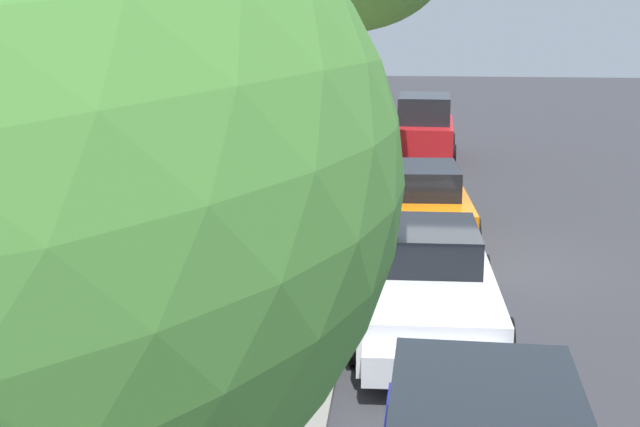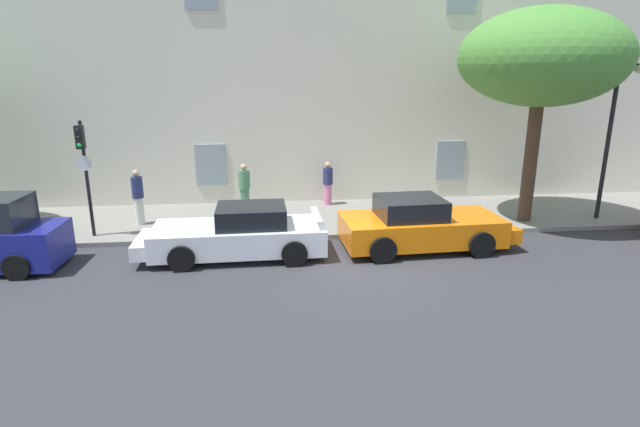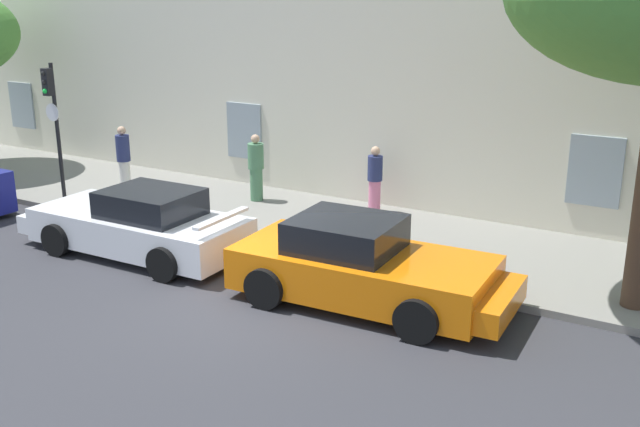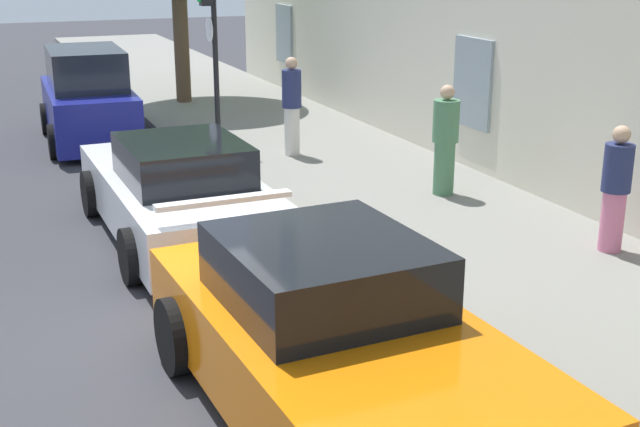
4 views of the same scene
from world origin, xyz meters
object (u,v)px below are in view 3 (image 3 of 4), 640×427
(sportscar_yellow_flank, at_px, (371,269))
(traffic_light, at_px, (52,107))
(pedestrian_strolling, at_px, (124,159))
(pedestrian_bystander, at_px, (256,167))
(sportscar_red_lead, at_px, (134,224))
(pedestrian_admiring, at_px, (375,179))

(sportscar_yellow_flank, bearing_deg, traffic_light, 170.47)
(traffic_light, distance_m, pedestrian_strolling, 2.14)
(pedestrian_bystander, bearing_deg, sportscar_red_lead, -91.96)
(sportscar_yellow_flank, relative_size, pedestrian_strolling, 2.77)
(pedestrian_strolling, bearing_deg, traffic_light, -133.74)
(traffic_light, bearing_deg, pedestrian_admiring, 22.09)
(sportscar_yellow_flank, height_order, traffic_light, traffic_light)
(sportscar_red_lead, bearing_deg, traffic_light, 157.61)
(pedestrian_strolling, bearing_deg, sportscar_red_lead, -42.67)
(pedestrian_admiring, bearing_deg, sportscar_yellow_flank, -64.24)
(sportscar_yellow_flank, xyz_separation_m, pedestrian_strolling, (-8.56, 2.78, 0.40))
(sportscar_red_lead, xyz_separation_m, pedestrian_admiring, (3.15, 4.77, 0.34))
(sportscar_red_lead, distance_m, pedestrian_strolling, 4.33)
(traffic_light, height_order, pedestrian_bystander, traffic_light)
(pedestrian_admiring, height_order, pedestrian_strolling, pedestrian_strolling)
(sportscar_yellow_flank, height_order, pedestrian_admiring, pedestrian_admiring)
(traffic_light, relative_size, pedestrian_admiring, 2.14)
(sportscar_red_lead, relative_size, pedestrian_admiring, 3.16)
(sportscar_red_lead, xyz_separation_m, pedestrian_strolling, (-3.17, 2.92, 0.44))
(sportscar_yellow_flank, distance_m, traffic_light, 9.97)
(traffic_light, bearing_deg, pedestrian_strolling, 46.26)
(sportscar_red_lead, bearing_deg, pedestrian_bystander, 88.04)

